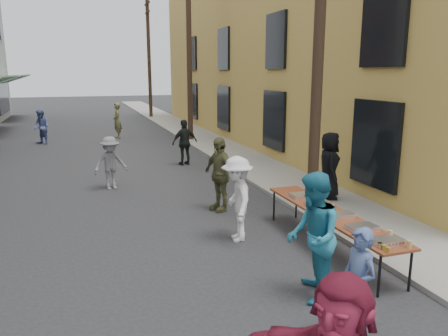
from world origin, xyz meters
TOP-DOWN VIEW (x-y plane):
  - ground at (0.00, 0.00)m, footprint 120.00×120.00m
  - sidewalk at (5.00, 15.00)m, footprint 2.20×60.00m
  - building_ochre at (11.10, 14.00)m, footprint 10.00×28.00m
  - utility_pole_near at (4.30, 3.00)m, footprint 0.26×0.26m
  - utility_pole_mid at (4.30, 15.00)m, footprint 0.26×0.26m
  - utility_pole_far at (4.30, 27.00)m, footprint 0.26×0.26m
  - serving_table at (3.43, 0.82)m, footprint 0.70×4.00m
  - catering_tray_sausage at (3.43, -0.83)m, footprint 0.50×0.33m
  - catering_tray_foil_b at (3.43, -0.18)m, footprint 0.50×0.33m
  - catering_tray_buns at (3.43, 0.52)m, footprint 0.50×0.33m
  - catering_tray_foil_d at (3.43, 1.22)m, footprint 0.50×0.33m
  - catering_tray_buns_end at (3.43, 1.92)m, footprint 0.50×0.33m
  - condiment_jar_a at (3.21, -1.13)m, footprint 0.07×0.07m
  - condiment_jar_b at (3.21, -1.03)m, footprint 0.07×0.07m
  - condiment_jar_c at (3.21, -0.93)m, footprint 0.07×0.07m
  - cup_stack at (3.63, -1.08)m, footprint 0.08×0.08m
  - guest_front_b at (2.14, -1.88)m, footprint 0.41×0.58m
  - guest_front_c at (2.15, -0.73)m, footprint 1.07×1.18m
  - guest_front_d at (1.90, 1.85)m, footprint 0.83×1.22m
  - guest_front_e at (2.18, 3.85)m, footprint 0.79×1.17m
  - server at (5.13, 3.61)m, footprint 0.85×1.01m
  - passerby_left at (-0.21, 6.79)m, footprint 1.13×0.85m
  - passerby_mid at (2.67, 9.46)m, footprint 1.05×0.61m
  - passerby_right at (0.91, 16.98)m, footprint 0.49×0.71m
  - passerby_far at (-2.68, 16.26)m, footprint 1.00×1.02m

SIDE VIEW (x-z plane):
  - ground at x=0.00m, z-range 0.00..0.00m
  - sidewalk at x=5.00m, z-range 0.00..0.10m
  - serving_table at x=3.43m, z-range 0.34..1.09m
  - guest_front_b at x=2.14m, z-range 0.00..1.52m
  - passerby_left at x=-0.21m, z-range 0.00..1.56m
  - catering_tray_sausage at x=3.43m, z-range 0.75..0.83m
  - catering_tray_foil_b at x=3.43m, z-range 0.75..0.83m
  - catering_tray_buns at x=3.43m, z-range 0.75..0.83m
  - catering_tray_foil_d at x=3.43m, z-range 0.75..0.83m
  - catering_tray_buns_end at x=3.43m, z-range 0.75..0.83m
  - condiment_jar_a at x=3.21m, z-range 0.75..0.83m
  - condiment_jar_b at x=3.21m, z-range 0.75..0.83m
  - condiment_jar_c at x=3.21m, z-range 0.75..0.83m
  - cup_stack at x=3.63m, z-range 0.75..0.87m
  - passerby_far at x=-2.68m, z-range 0.00..1.65m
  - passerby_mid at x=2.67m, z-range 0.00..1.69m
  - guest_front_d at x=1.90m, z-range 0.00..1.75m
  - guest_front_e at x=2.18m, z-range 0.00..1.85m
  - passerby_right at x=0.91m, z-range 0.00..1.86m
  - guest_front_c at x=2.15m, z-range 0.00..1.97m
  - server at x=5.13m, z-range 0.10..1.87m
  - utility_pole_near at x=4.30m, z-range 0.00..9.00m
  - utility_pole_mid at x=4.30m, z-range 0.00..9.00m
  - utility_pole_far at x=4.30m, z-range 0.00..9.00m
  - building_ochre at x=11.10m, z-range 0.00..10.00m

